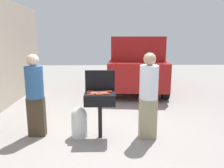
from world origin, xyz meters
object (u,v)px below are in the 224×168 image
object	(u,v)px
hot_dog_9	(103,92)
hot_dog_15	(97,93)
hot_dog_7	(91,91)
hot_dog_10	(109,91)
person_right	(149,93)
hot_dog_6	(94,93)
hot_dog_0	(104,93)
parked_minivan	(136,63)
bbq_grill	(100,100)
person_left	(35,93)
hot_dog_5	(105,93)
hot_dog_3	(109,92)
hot_dog_11	(99,94)
hot_dog_13	(93,93)
hot_dog_1	(99,94)
propane_tank	(79,122)
hot_dog_8	(90,93)
hot_dog_14	(107,94)
hot_dog_12	(102,92)
hot_dog_4	(91,95)
hot_dog_2	(95,92)

from	to	relation	value
hot_dog_9	hot_dog_15	world-z (taller)	same
hot_dog_7	hot_dog_10	bearing A→B (deg)	4.24
hot_dog_7	hot_dog_9	distance (m)	0.25
person_right	hot_dog_6	bearing A→B (deg)	9.15
hot_dog_7	hot_dog_15	world-z (taller)	same
hot_dog_0	parked_minivan	world-z (taller)	parked_minivan
bbq_grill	person_left	size ratio (longest dim) A/B	0.55
parked_minivan	bbq_grill	bearing A→B (deg)	79.00
hot_dog_5	hot_dog_15	bearing A→B (deg)	-178.14
hot_dog_3	hot_dog_6	xyz separation A→B (m)	(-0.28, -0.11, 0.00)
hot_dog_5	hot_dog_6	size ratio (longest dim) A/B	1.00
hot_dog_9	hot_dog_5	bearing A→B (deg)	-58.36
hot_dog_11	hot_dog_13	distance (m)	0.16
hot_dog_7	parked_minivan	world-z (taller)	parked_minivan
hot_dog_11	parked_minivan	xyz separation A→B (m)	(1.30, 4.55, 0.09)
hot_dog_1	hot_dog_9	bearing A→B (deg)	68.46
hot_dog_3	propane_tank	bearing A→B (deg)	179.67
parked_minivan	hot_dog_1	bearing A→B (deg)	79.20
hot_dog_8	propane_tank	size ratio (longest dim) A/B	0.21
hot_dog_3	person_right	distance (m)	0.78
hot_dog_3	hot_dog_13	size ratio (longest dim) A/B	1.00
hot_dog_0	hot_dog_3	bearing A→B (deg)	42.74
person_right	parked_minivan	xyz separation A→B (m)	(0.34, 4.45, 0.10)
hot_dog_13	hot_dog_3	bearing A→B (deg)	15.39
hot_dog_10	hot_dog_13	world-z (taller)	same
hot_dog_3	person_right	size ratio (longest dim) A/B	0.08
bbq_grill	hot_dog_14	size ratio (longest dim) A/B	7.09
hot_dog_9	parked_minivan	bearing A→B (deg)	74.11
hot_dog_3	person_right	bearing A→B (deg)	-6.07
propane_tank	person_left	world-z (taller)	person_left
hot_dog_6	hot_dog_14	distance (m)	0.24
hot_dog_15	parked_minivan	xyz separation A→B (m)	(1.35, 4.42, 0.09)
hot_dog_1	hot_dog_12	xyz separation A→B (m)	(0.05, 0.14, 0.00)
hot_dog_11	person_left	xyz separation A→B (m)	(-1.29, 0.27, -0.02)
hot_dog_11	person_left	distance (m)	1.31
hot_dog_11	hot_dog_7	bearing A→B (deg)	125.68
hot_dog_1	parked_minivan	size ratio (longest dim) A/B	0.03
hot_dog_10	person_left	bearing A→B (deg)	-179.63
hot_dog_9	propane_tank	distance (m)	0.78
bbq_grill	hot_dog_5	distance (m)	0.19
hot_dog_1	hot_dog_11	distance (m)	0.04
bbq_grill	hot_dog_9	distance (m)	0.18
hot_dog_1	hot_dog_14	world-z (taller)	same
hot_dog_14	hot_dog_1	bearing A→B (deg)	174.94
hot_dog_0	hot_dog_9	bearing A→B (deg)	100.04
hot_dog_4	hot_dog_13	size ratio (longest dim) A/B	1.00
hot_dog_2	hot_dog_13	distance (m)	0.10
hot_dog_11	hot_dog_14	size ratio (longest dim) A/B	1.00
person_right	hot_dog_15	bearing A→B (deg)	5.63
hot_dog_8	hot_dog_5	bearing A→B (deg)	0.36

